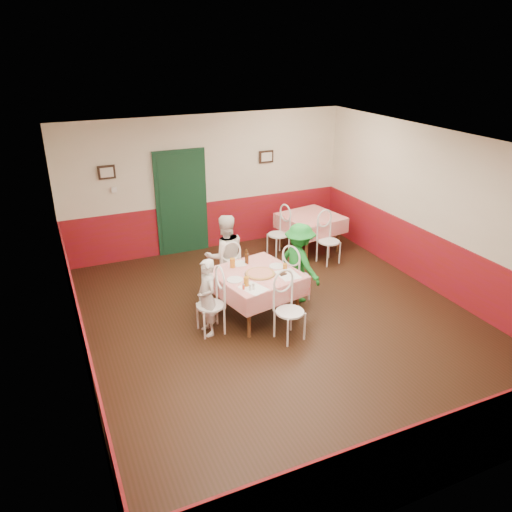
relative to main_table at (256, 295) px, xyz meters
name	(u,v)px	position (x,y,z in m)	size (l,w,h in m)	color
floor	(283,323)	(0.29, -0.41, -0.38)	(7.00, 7.00, 0.00)	black
ceiling	(288,146)	(0.29, -0.41, 2.42)	(7.00, 7.00, 0.00)	white
back_wall	(208,183)	(0.29, 3.09, 1.02)	(6.00, 0.10, 2.80)	beige
front_wall	(465,375)	(0.29, -3.91, 1.02)	(6.00, 0.10, 2.80)	beige
left_wall	(72,277)	(-2.71, -0.41, 1.02)	(0.10, 7.00, 2.80)	beige
right_wall	(442,214)	(3.29, -0.41, 1.02)	(0.10, 7.00, 2.80)	beige
wainscot_back	(210,225)	(0.29, 3.08, 0.12)	(6.00, 0.03, 1.00)	maroon
wainscot_front	(448,451)	(0.29, -3.89, 0.12)	(6.00, 0.03, 1.00)	maroon
wainscot_left	(83,338)	(-2.69, -0.41, 0.12)	(0.03, 7.00, 1.00)	maroon
wainscot_right	(434,263)	(3.28, -0.41, 0.12)	(0.03, 7.00, 1.00)	maroon
door	(182,204)	(-0.31, 3.04, 0.68)	(0.96, 0.06, 2.10)	black
picture_left	(107,172)	(-1.71, 3.04, 1.48)	(0.32, 0.03, 0.26)	black
picture_right	(266,157)	(1.59, 3.04, 1.48)	(0.32, 0.03, 0.26)	black
thermostat	(114,190)	(-1.61, 3.04, 1.12)	(0.10, 0.03, 0.10)	white
main_table	(256,295)	(0.00, 0.00, 0.00)	(1.22, 1.22, 0.77)	red
second_table	(310,233)	(2.17, 2.07, 0.00)	(1.12, 1.12, 0.77)	red
chair_left	(210,306)	(-0.83, -0.18, 0.08)	(0.42, 0.42, 0.90)	white
chair_right	(297,277)	(0.83, 0.18, 0.08)	(0.42, 0.42, 0.90)	white
chair_far	(227,272)	(-0.18, 0.83, 0.08)	(0.42, 0.42, 0.90)	white
chair_near	(290,312)	(0.18, -0.83, 0.08)	(0.42, 0.42, 0.90)	white
chair_second_a	(278,235)	(1.42, 2.07, 0.08)	(0.42, 0.42, 0.90)	white
chair_second_b	(329,242)	(2.17, 1.32, 0.08)	(0.42, 0.42, 0.90)	white
pizza	(260,273)	(0.04, -0.07, 0.40)	(0.46, 0.46, 0.03)	#B74723
plate_left	(235,280)	(-0.40, -0.11, 0.39)	(0.25, 0.25, 0.01)	white
plate_right	(277,266)	(0.41, 0.08, 0.39)	(0.25, 0.25, 0.01)	white
plate_far	(239,264)	(-0.11, 0.42, 0.39)	(0.25, 0.25, 0.01)	white
glass_a	(246,281)	(-0.31, -0.35, 0.46)	(0.08, 0.08, 0.14)	#BF7219
glass_b	(285,268)	(0.44, -0.13, 0.45)	(0.07, 0.07, 0.13)	#BF7219
glass_c	(233,263)	(-0.26, 0.35, 0.46)	(0.08, 0.08, 0.15)	#BF7219
beer_bottle	(247,257)	(0.00, 0.38, 0.50)	(0.06, 0.06, 0.23)	#381C0A
shaker_a	(250,288)	(-0.32, -0.51, 0.43)	(0.04, 0.04, 0.09)	silver
shaker_b	(253,287)	(-0.27, -0.51, 0.43)	(0.04, 0.04, 0.09)	silver
shaker_c	(244,287)	(-0.40, -0.44, 0.43)	(0.04, 0.04, 0.09)	#B23319
menu_left	(253,288)	(-0.25, -0.47, 0.39)	(0.30, 0.40, 0.00)	white
menu_right	(288,275)	(0.43, -0.26, 0.39)	(0.30, 0.40, 0.00)	white
wallet	(282,274)	(0.35, -0.22, 0.40)	(0.11, 0.09, 0.02)	black
diner_left	(207,297)	(-0.88, -0.19, 0.23)	(0.44, 0.29, 1.21)	gray
diner_far	(225,256)	(-0.19, 0.88, 0.36)	(0.71, 0.56, 1.47)	gray
diner_right	(299,263)	(0.88, 0.19, 0.32)	(0.89, 0.51, 1.38)	gray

